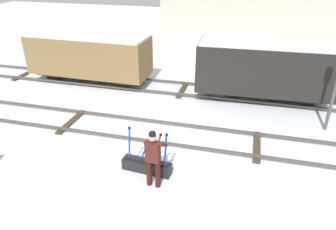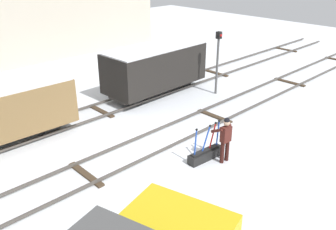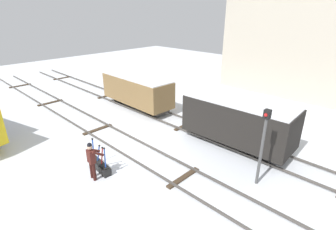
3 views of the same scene
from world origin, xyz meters
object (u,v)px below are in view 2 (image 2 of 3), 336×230
object	(u,v)px
rail_worker	(225,137)
freight_car_mid_siding	(155,68)
switch_lever_frame	(206,153)
signal_post	(218,56)

from	to	relation	value
rail_worker	freight_car_mid_siding	bearing A→B (deg)	72.19
freight_car_mid_siding	switch_lever_frame	bearing A→B (deg)	-118.94
freight_car_mid_siding	rail_worker	bearing A→B (deg)	-114.44
signal_post	freight_car_mid_siding	bearing A→B (deg)	135.88
switch_lever_frame	signal_post	bearing A→B (deg)	40.88
signal_post	freight_car_mid_siding	xyz separation A→B (m)	(-2.38, 2.31, -0.64)
switch_lever_frame	signal_post	xyz separation A→B (m)	(5.68, 4.13, 1.86)
switch_lever_frame	rail_worker	size ratio (longest dim) A/B	0.86
switch_lever_frame	freight_car_mid_siding	xyz separation A→B (m)	(3.30, 6.44, 1.22)
switch_lever_frame	rail_worker	xyz separation A→B (m)	(0.38, -0.55, 0.77)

